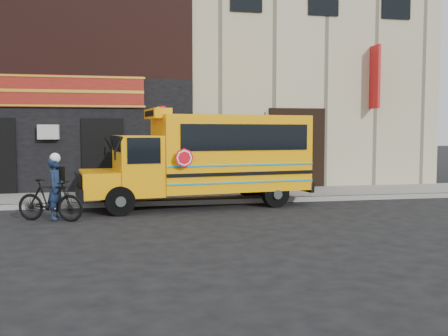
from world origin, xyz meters
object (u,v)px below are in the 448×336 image
bicycle (50,200)px  school_bus (209,156)px  cyclist (56,190)px  sign_pole (265,152)px

bicycle → school_bus: bearing=-45.1°
school_bus → cyclist: bearing=-157.2°
sign_pole → cyclist: (-6.16, -2.35, -0.82)m
bicycle → cyclist: bearing=-45.2°
school_bus → sign_pole: bearing=16.4°
cyclist → sign_pole: bearing=-53.6°
cyclist → bicycle: bearing=128.2°
bicycle → sign_pole: bearing=-47.0°
sign_pole → bicycle: bearing=-159.1°
school_bus → bicycle: 4.85m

